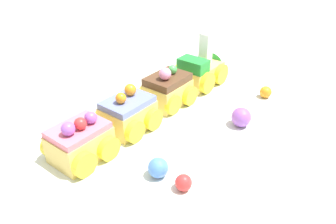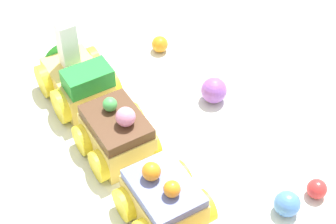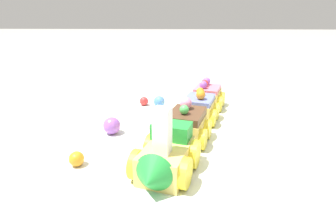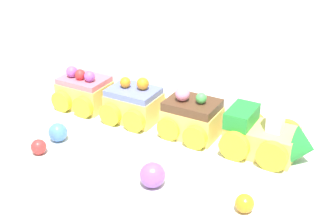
{
  "view_description": "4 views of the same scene",
  "coord_description": "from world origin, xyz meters",
  "px_view_note": "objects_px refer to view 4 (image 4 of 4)",
  "views": [
    {
      "loc": [
        -0.42,
        -0.17,
        0.29
      ],
      "look_at": [
        -0.04,
        -0.01,
        0.04
      ],
      "focal_mm": 35.0,
      "sensor_mm": 36.0,
      "label": 1
    },
    {
      "loc": [
        -0.28,
        0.27,
        0.47
      ],
      "look_at": [
        0.01,
        -0.03,
        0.05
      ],
      "focal_mm": 60.0,
      "sensor_mm": 36.0,
      "label": 2
    },
    {
      "loc": [
        0.43,
        0.01,
        0.21
      ],
      "look_at": [
        -0.01,
        -0.01,
        0.05
      ],
      "focal_mm": 28.0,
      "sensor_mm": 36.0,
      "label": 3
    },
    {
      "loc": [
        0.14,
        -0.54,
        0.34
      ],
      "look_at": [
        0.01,
        -0.02,
        0.07
      ],
      "focal_mm": 50.0,
      "sensor_mm": 36.0,
      "label": 4
    }
  ],
  "objects_px": {
    "gumball_purple": "(152,175)",
    "gumball_orange": "(245,203)",
    "cake_train_locomotive": "(267,137)",
    "cake_car_blueberry": "(134,104)",
    "cake_car_chocolate": "(192,118)",
    "gumball_red": "(39,147)",
    "cake_car_strawberry": "(85,92)",
    "gumball_blue": "(58,132)"
  },
  "relations": [
    {
      "from": "cake_car_chocolate",
      "to": "gumball_red",
      "type": "xyz_separation_m",
      "value": [
        -0.18,
        -0.1,
        -0.02
      ]
    },
    {
      "from": "cake_car_blueberry",
      "to": "gumball_purple",
      "type": "bearing_deg",
      "value": -50.25
    },
    {
      "from": "gumball_purple",
      "to": "cake_car_blueberry",
      "type": "bearing_deg",
      "value": 114.46
    },
    {
      "from": "cake_car_strawberry",
      "to": "cake_train_locomotive",
      "type": "bearing_deg",
      "value": 0.07
    },
    {
      "from": "cake_car_strawberry",
      "to": "gumball_red",
      "type": "bearing_deg",
      "value": -76.49
    },
    {
      "from": "cake_car_chocolate",
      "to": "gumball_red",
      "type": "bearing_deg",
      "value": -136.87
    },
    {
      "from": "cake_car_chocolate",
      "to": "gumball_purple",
      "type": "height_order",
      "value": "cake_car_chocolate"
    },
    {
      "from": "gumball_purple",
      "to": "gumball_blue",
      "type": "bearing_deg",
      "value": 155.35
    },
    {
      "from": "cake_car_strawberry",
      "to": "gumball_blue",
      "type": "bearing_deg",
      "value": -71.87
    },
    {
      "from": "gumball_purple",
      "to": "gumball_red",
      "type": "xyz_separation_m",
      "value": [
        -0.16,
        0.03,
        -0.01
      ]
    },
    {
      "from": "gumball_purple",
      "to": "gumball_red",
      "type": "relative_size",
      "value": 1.49
    },
    {
      "from": "cake_train_locomotive",
      "to": "cake_car_blueberry",
      "type": "bearing_deg",
      "value": 179.97
    },
    {
      "from": "cake_car_blueberry",
      "to": "cake_car_strawberry",
      "type": "distance_m",
      "value": 0.09
    },
    {
      "from": "cake_car_strawberry",
      "to": "gumball_blue",
      "type": "relative_size",
      "value": 3.5
    },
    {
      "from": "cake_car_chocolate",
      "to": "cake_car_blueberry",
      "type": "xyz_separation_m",
      "value": [
        -0.09,
        0.03,
        -0.0
      ]
    },
    {
      "from": "cake_car_blueberry",
      "to": "gumball_red",
      "type": "distance_m",
      "value": 0.15
    },
    {
      "from": "cake_train_locomotive",
      "to": "gumball_blue",
      "type": "xyz_separation_m",
      "value": [
        -0.28,
        -0.03,
        -0.01
      ]
    },
    {
      "from": "cake_car_chocolate",
      "to": "cake_car_strawberry",
      "type": "xyz_separation_m",
      "value": [
        -0.18,
        0.05,
        -0.0
      ]
    },
    {
      "from": "gumball_blue",
      "to": "gumball_orange",
      "type": "distance_m",
      "value": 0.28
    },
    {
      "from": "gumball_purple",
      "to": "gumball_red",
      "type": "distance_m",
      "value": 0.17
    },
    {
      "from": "cake_train_locomotive",
      "to": "gumball_orange",
      "type": "bearing_deg",
      "value": -82.21
    },
    {
      "from": "cake_car_strawberry",
      "to": "gumball_red",
      "type": "xyz_separation_m",
      "value": [
        -0.0,
        -0.15,
        -0.01
      ]
    },
    {
      "from": "cake_car_strawberry",
      "to": "gumball_orange",
      "type": "distance_m",
      "value": 0.34
    },
    {
      "from": "gumball_orange",
      "to": "gumball_blue",
      "type": "bearing_deg",
      "value": 160.73
    },
    {
      "from": "cake_car_blueberry",
      "to": "gumball_purple",
      "type": "xyz_separation_m",
      "value": [
        0.07,
        -0.16,
        -0.01
      ]
    },
    {
      "from": "cake_car_chocolate",
      "to": "cake_car_blueberry",
      "type": "bearing_deg",
      "value": 179.84
    },
    {
      "from": "cake_car_chocolate",
      "to": "gumball_orange",
      "type": "bearing_deg",
      "value": -44.67
    },
    {
      "from": "cake_car_strawberry",
      "to": "gumball_purple",
      "type": "bearing_deg",
      "value": -33.24
    },
    {
      "from": "cake_car_blueberry",
      "to": "gumball_blue",
      "type": "relative_size",
      "value": 3.5
    },
    {
      "from": "gumball_blue",
      "to": "gumball_orange",
      "type": "xyz_separation_m",
      "value": [
        0.26,
        -0.09,
        -0.0
      ]
    },
    {
      "from": "gumball_purple",
      "to": "gumball_orange",
      "type": "xyz_separation_m",
      "value": [
        0.11,
        -0.02,
        -0.0
      ]
    },
    {
      "from": "cake_car_strawberry",
      "to": "gumball_red",
      "type": "relative_size",
      "value": 4.44
    },
    {
      "from": "cake_car_strawberry",
      "to": "cake_car_blueberry",
      "type": "bearing_deg",
      "value": 0.31
    },
    {
      "from": "cake_train_locomotive",
      "to": "cake_car_chocolate",
      "type": "bearing_deg",
      "value": -179.91
    },
    {
      "from": "cake_car_chocolate",
      "to": "gumball_orange",
      "type": "height_order",
      "value": "cake_car_chocolate"
    },
    {
      "from": "cake_train_locomotive",
      "to": "gumball_red",
      "type": "distance_m",
      "value": 0.3
    },
    {
      "from": "gumball_purple",
      "to": "gumball_orange",
      "type": "relative_size",
      "value": 1.45
    },
    {
      "from": "gumball_red",
      "to": "gumball_purple",
      "type": "bearing_deg",
      "value": -11.56
    },
    {
      "from": "cake_train_locomotive",
      "to": "gumball_purple",
      "type": "xyz_separation_m",
      "value": [
        -0.13,
        -0.1,
        -0.01
      ]
    },
    {
      "from": "gumball_red",
      "to": "cake_car_chocolate",
      "type": "bearing_deg",
      "value": 27.84
    },
    {
      "from": "cake_car_chocolate",
      "to": "gumball_blue",
      "type": "distance_m",
      "value": 0.19
    },
    {
      "from": "cake_train_locomotive",
      "to": "gumball_red",
      "type": "xyz_separation_m",
      "value": [
        -0.29,
        -0.07,
        -0.02
      ]
    }
  ]
}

